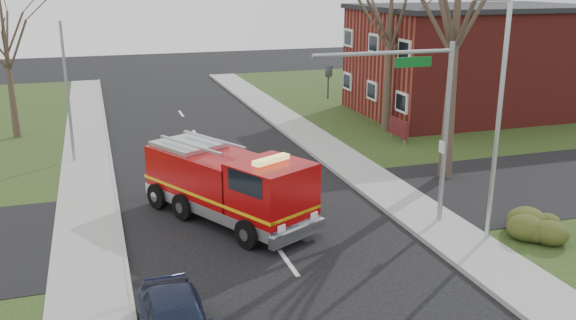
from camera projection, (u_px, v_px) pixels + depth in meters
name	position (u px, v px, depth m)	size (l,w,h in m)	color
ground	(288.00, 263.00, 19.87)	(120.00, 120.00, 0.00)	black
sidewalk_right	(454.00, 237.00, 21.66)	(2.40, 80.00, 0.15)	gray
sidewalk_left	(89.00, 289.00, 18.03)	(2.40, 80.00, 0.15)	gray
brick_building	(476.00, 60.00, 40.81)	(15.40, 10.40, 7.25)	maroon
health_center_sign	(398.00, 128.00, 34.10)	(0.12, 2.00, 1.40)	#531317
hedge_corner	(540.00, 225.00, 21.43)	(2.80, 2.00, 0.90)	#2A3613
bare_tree_near	(457.00, 15.00, 26.00)	(6.00, 6.00, 12.00)	#33281E
bare_tree_far	(391.00, 23.00, 34.92)	(5.25, 5.25, 10.50)	#33281E
bare_tree_left	(5.00, 42.00, 33.59)	(4.50, 4.50, 9.00)	#33281E
traffic_signal_mast	(416.00, 103.00, 21.42)	(5.29, 0.18, 6.80)	gray
streetlight_pole	(498.00, 115.00, 20.20)	(1.48, 0.16, 8.40)	#B7BABF
utility_pole_far	(68.00, 94.00, 29.64)	(0.14, 0.14, 7.00)	gray
fire_engine	(229.00, 186.00, 23.07)	(5.65, 7.70, 2.98)	#9B0708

